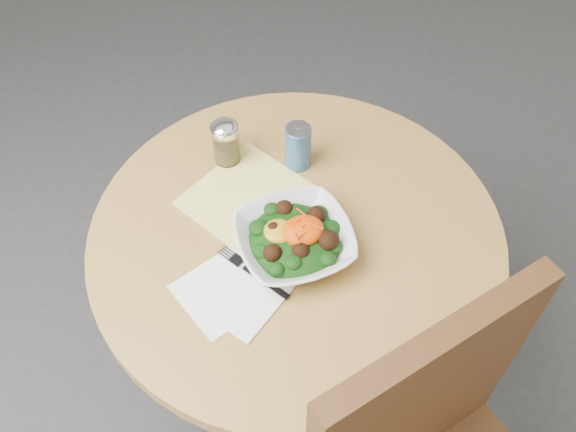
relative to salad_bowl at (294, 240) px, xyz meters
name	(u,v)px	position (x,y,z in m)	size (l,w,h in m)	color
ground	(294,377)	(0.02, 0.04, -0.78)	(6.00, 6.00, 0.00)	#313033
table	(296,281)	(0.02, 0.04, -0.23)	(0.90, 0.90, 0.75)	black
cloth_napkin	(247,196)	(-0.04, 0.17, -0.03)	(0.25, 0.23, 0.00)	yellow
paper_napkins	(231,293)	(-0.16, -0.05, -0.03)	(0.24, 0.23, 0.00)	white
salad_bowl	(294,240)	(0.00, 0.00, 0.00)	(0.26, 0.26, 0.09)	white
fork	(251,271)	(-0.11, -0.02, -0.03)	(0.10, 0.17, 0.00)	black
spice_shaker	(226,142)	(-0.04, 0.30, 0.02)	(0.06, 0.06, 0.12)	silver
beverage_can	(298,146)	(0.11, 0.22, 0.02)	(0.06, 0.06, 0.12)	navy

